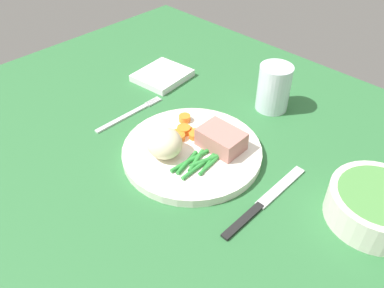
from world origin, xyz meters
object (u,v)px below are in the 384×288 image
at_px(dinner_plate, 192,152).
at_px(water_glass, 273,90).
at_px(meat_portion, 221,139).
at_px(knife, 264,202).
at_px(salad_bowl, 376,204).
at_px(fork, 129,114).
at_px(napkin, 162,76).

relative_size(dinner_plate, water_glass, 2.60).
height_order(meat_portion, knife, meat_portion).
height_order(dinner_plate, salad_bowl, salad_bowl).
xyz_separation_m(meat_portion, fork, (-0.21, -0.04, -0.03)).
xyz_separation_m(fork, napkin, (-0.06, 0.15, 0.01)).
xyz_separation_m(meat_portion, knife, (0.13, -0.04, -0.03)).
distance_m(fork, knife, 0.34).
bearing_deg(water_glass, meat_portion, -83.67).
xyz_separation_m(knife, napkin, (-0.40, 0.15, 0.01)).
bearing_deg(salad_bowl, meat_portion, -169.09).
xyz_separation_m(fork, knife, (0.34, -0.00, -0.00)).
height_order(dinner_plate, knife, dinner_plate).
distance_m(meat_portion, salad_bowl, 0.27).
bearing_deg(napkin, meat_portion, -20.98).
relative_size(water_glass, salad_bowl, 0.67).
relative_size(fork, water_glass, 1.71).
relative_size(fork, napkin, 1.44).
xyz_separation_m(fork, water_glass, (0.19, 0.23, 0.04)).
xyz_separation_m(dinner_plate, water_glass, (0.01, 0.23, 0.03)).
relative_size(meat_portion, knife, 0.39).
xyz_separation_m(meat_portion, salad_bowl, (0.26, 0.05, -0.00)).
height_order(dinner_plate, fork, dinner_plate).
bearing_deg(meat_portion, napkin, 159.02).
distance_m(knife, water_glass, 0.28).
bearing_deg(knife, water_glass, 123.18).
bearing_deg(dinner_plate, meat_portion, 49.40).
bearing_deg(fork, meat_portion, 10.20).
relative_size(water_glass, napkin, 0.84).
height_order(fork, water_glass, water_glass).
xyz_separation_m(dinner_plate, napkin, (-0.24, 0.14, -0.00)).
distance_m(dinner_plate, salad_bowl, 0.31).
xyz_separation_m(meat_portion, napkin, (-0.27, 0.10, -0.03)).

